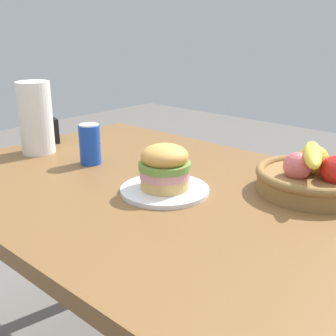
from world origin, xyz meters
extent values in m
cube|color=brown|center=(0.00, 0.00, 0.73)|extent=(1.40, 0.90, 0.04)
cylinder|color=brown|center=(-0.62, 0.37, 0.35)|extent=(0.07, 0.07, 0.71)
cylinder|color=white|center=(0.01, -0.03, 0.76)|extent=(0.23, 0.23, 0.01)
cylinder|color=#DBAD60|center=(0.01, -0.03, 0.78)|extent=(0.12, 0.12, 0.03)
cylinder|color=pink|center=(0.01, -0.03, 0.80)|extent=(0.13, 0.13, 0.02)
cylinder|color=olive|center=(0.01, -0.03, 0.82)|extent=(0.13, 0.13, 0.02)
ellipsoid|color=#DF9F4D|center=(0.01, -0.03, 0.85)|extent=(0.12, 0.12, 0.06)
cylinder|color=blue|center=(-0.33, -0.01, 0.81)|extent=(0.07, 0.07, 0.12)
cylinder|color=silver|center=(-0.33, -0.01, 0.87)|extent=(0.06, 0.06, 0.00)
cylinder|color=olive|center=(0.29, 0.23, 0.78)|extent=(0.28, 0.28, 0.05)
torus|color=olive|center=(0.29, 0.23, 0.80)|extent=(0.29, 0.29, 0.02)
sphere|color=red|center=(0.35, 0.22, 0.83)|extent=(0.07, 0.07, 0.07)
sphere|color=gold|center=(0.28, 0.25, 0.83)|extent=(0.08, 0.08, 0.08)
sphere|color=#D16066|center=(0.27, 0.18, 0.83)|extent=(0.07, 0.07, 0.07)
ellipsoid|color=yellow|center=(0.30, 0.20, 0.86)|extent=(0.14, 0.21, 0.06)
cylinder|color=white|center=(-0.56, -0.05, 0.87)|extent=(0.11, 0.11, 0.24)
cube|color=black|center=(-0.63, 0.06, 0.80)|extent=(0.07, 0.05, 0.09)
camera|label=1|loc=(0.70, -0.77, 1.16)|focal=44.83mm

